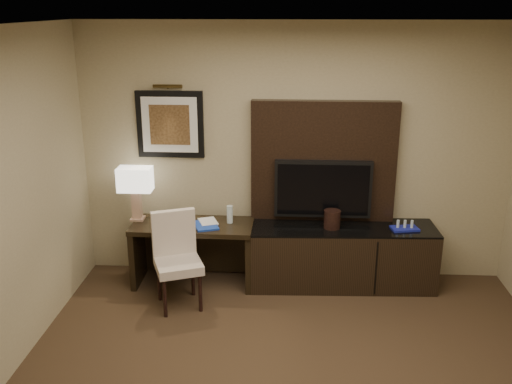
# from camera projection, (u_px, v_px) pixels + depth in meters

# --- Properties ---
(ceiling) EXTENTS (4.50, 5.00, 0.01)m
(ceiling) POSITION_uv_depth(u_px,v_px,m) (301.00, 31.00, 3.18)
(ceiling) COLOR silver
(ceiling) RESTS_ON wall_back
(wall_back) EXTENTS (4.50, 0.01, 2.70)m
(wall_back) POSITION_uv_depth(u_px,v_px,m) (294.00, 154.00, 5.97)
(wall_back) COLOR tan
(wall_back) RESTS_ON floor
(desk) EXTENTS (1.26, 0.55, 0.67)m
(desk) POSITION_uv_depth(u_px,v_px,m) (193.00, 253.00, 6.02)
(desk) COLOR black
(desk) RESTS_ON floor
(credenza) EXTENTS (1.92, 0.60, 0.66)m
(credenza) POSITION_uv_depth(u_px,v_px,m) (342.00, 256.00, 5.98)
(credenza) COLOR black
(credenza) RESTS_ON floor
(tv_wall_panel) EXTENTS (1.50, 0.12, 1.30)m
(tv_wall_panel) POSITION_uv_depth(u_px,v_px,m) (323.00, 163.00, 5.92)
(tv_wall_panel) COLOR black
(tv_wall_panel) RESTS_ON wall_back
(tv) EXTENTS (1.00, 0.08, 0.60)m
(tv) POSITION_uv_depth(u_px,v_px,m) (323.00, 189.00, 5.91)
(tv) COLOR black
(tv) RESTS_ON tv_wall_panel
(artwork) EXTENTS (0.70, 0.04, 0.70)m
(artwork) POSITION_uv_depth(u_px,v_px,m) (170.00, 124.00, 5.93)
(artwork) COLOR black
(artwork) RESTS_ON wall_back
(picture_light) EXTENTS (0.04, 0.04, 0.30)m
(picture_light) POSITION_uv_depth(u_px,v_px,m) (168.00, 86.00, 5.77)
(picture_light) COLOR #433315
(picture_light) RESTS_ON wall_back
(desk_chair) EXTENTS (0.58, 0.62, 0.89)m
(desk_chair) POSITION_uv_depth(u_px,v_px,m) (178.00, 264.00, 5.51)
(desk_chair) COLOR beige
(desk_chair) RESTS_ON floor
(table_lamp) EXTENTS (0.39, 0.24, 0.61)m
(table_lamp) POSITION_uv_depth(u_px,v_px,m) (136.00, 192.00, 5.94)
(table_lamp) COLOR tan
(table_lamp) RESTS_ON desk
(desk_phone) EXTENTS (0.21, 0.19, 0.10)m
(desk_phone) POSITION_uv_depth(u_px,v_px,m) (170.00, 219.00, 5.90)
(desk_phone) COLOR black
(desk_phone) RESTS_ON desk
(blue_folder) EXTENTS (0.31, 0.35, 0.02)m
(blue_folder) POSITION_uv_depth(u_px,v_px,m) (206.00, 225.00, 5.85)
(blue_folder) COLOR #1839A0
(blue_folder) RESTS_ON desk
(book) EXTENTS (0.17, 0.08, 0.23)m
(book) POSITION_uv_depth(u_px,v_px,m) (200.00, 213.00, 5.87)
(book) COLOR #B8AE90
(book) RESTS_ON desk
(water_bottle) EXTENTS (0.08, 0.08, 0.19)m
(water_bottle) POSITION_uv_depth(u_px,v_px,m) (230.00, 214.00, 5.92)
(water_bottle) COLOR silver
(water_bottle) RESTS_ON desk
(ice_bucket) EXTENTS (0.20, 0.20, 0.19)m
(ice_bucket) POSITION_uv_depth(u_px,v_px,m) (332.00, 219.00, 5.82)
(ice_bucket) COLOR black
(ice_bucket) RESTS_ON credenza
(minibar_tray) EXTENTS (0.30, 0.21, 0.10)m
(minibar_tray) POSITION_uv_depth(u_px,v_px,m) (405.00, 225.00, 5.80)
(minibar_tray) COLOR #172099
(minibar_tray) RESTS_ON credenza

